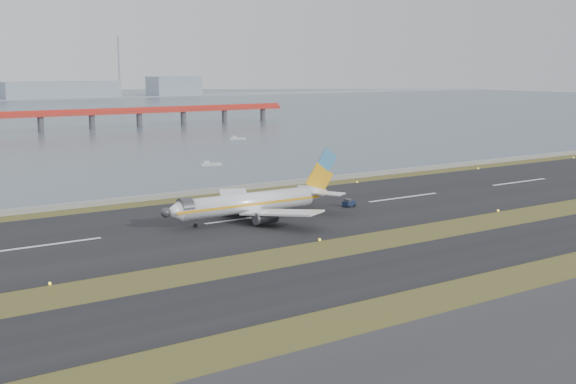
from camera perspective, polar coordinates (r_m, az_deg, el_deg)
name	(u,v)px	position (r m, az deg, el deg)	size (l,w,h in m)	color
ground	(347,250)	(116.13, 4.72, -4.61)	(1000.00, 1000.00, 0.00)	#3E4B1A
taxiway_strip	(399,267)	(107.35, 8.74, -5.87)	(1000.00, 18.00, 0.10)	black
runway_strip	(251,218)	(140.16, -2.95, -2.07)	(1000.00, 45.00, 0.10)	black
seawall	(183,194)	(166.08, -8.30, -0.13)	(1000.00, 2.50, 1.00)	gray
red_pier	(40,116)	(350.27, -18.99, 5.72)	(260.00, 5.00, 10.20)	red
airliner	(254,202)	(137.93, -2.70, -0.82)	(38.52, 32.89, 12.80)	white
pushback_tug	(349,203)	(151.61, 4.83, -0.88)	(3.05, 2.19, 1.76)	#15213B
workboat_near	(210,164)	(216.39, -6.16, 2.20)	(6.47, 3.78, 1.50)	silver
workboat_far	(237,138)	(294.98, -4.05, 4.25)	(6.91, 4.32, 1.60)	silver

